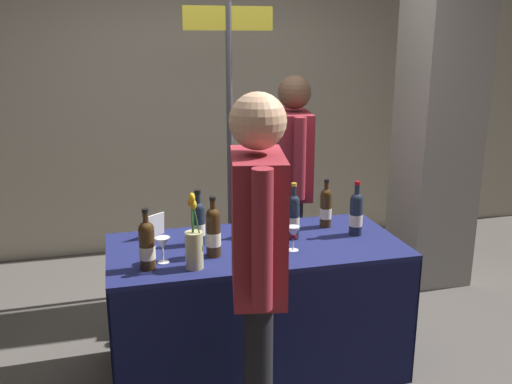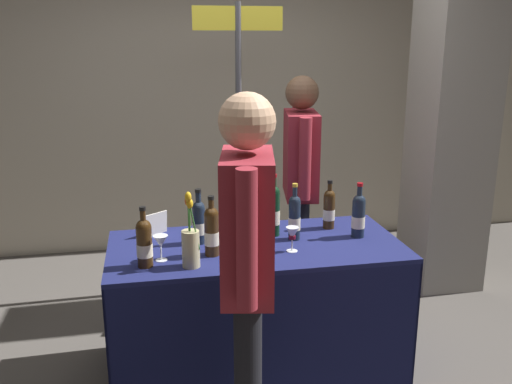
# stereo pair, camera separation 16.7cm
# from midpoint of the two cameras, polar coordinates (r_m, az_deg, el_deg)

# --- Properties ---
(ground_plane) EXTENTS (12.00, 12.00, 0.00)m
(ground_plane) POSITION_cam_midpoint_polar(r_m,az_deg,el_deg) (3.45, -1.45, -17.35)
(ground_plane) COLOR #514C47
(back_partition) EXTENTS (7.62, 0.12, 2.92)m
(back_partition) POSITION_cam_midpoint_polar(r_m,az_deg,el_deg) (5.05, -7.24, 10.71)
(back_partition) COLOR #B2A893
(back_partition) RESTS_ON ground_plane
(concrete_pillar) EXTENTS (0.50, 0.50, 3.36)m
(concrete_pillar) POSITION_cam_midpoint_polar(r_m,az_deg,el_deg) (4.39, 17.53, 12.31)
(concrete_pillar) COLOR gray
(concrete_pillar) RESTS_ON ground_plane
(tasting_table) EXTENTS (1.62, 0.76, 0.77)m
(tasting_table) POSITION_cam_midpoint_polar(r_m,az_deg,el_deg) (3.19, -1.52, -9.29)
(tasting_table) COLOR #191E51
(tasting_table) RESTS_ON ground_plane
(featured_wine_bottle) EXTENTS (0.07, 0.07, 0.36)m
(featured_wine_bottle) POSITION_cam_midpoint_polar(r_m,az_deg,el_deg) (3.20, 0.16, -1.81)
(featured_wine_bottle) COLOR black
(featured_wine_bottle) RESTS_ON tasting_table
(display_bottle_0) EXTENTS (0.07, 0.07, 0.31)m
(display_bottle_0) POSITION_cam_midpoint_polar(r_m,az_deg,el_deg) (3.09, -7.45, -3.09)
(display_bottle_0) COLOR #192333
(display_bottle_0) RESTS_ON tasting_table
(display_bottle_1) EXTENTS (0.08, 0.08, 0.32)m
(display_bottle_1) POSITION_cam_midpoint_polar(r_m,az_deg,el_deg) (3.24, 8.74, -2.16)
(display_bottle_1) COLOR #192333
(display_bottle_1) RESTS_ON tasting_table
(display_bottle_2) EXTENTS (0.08, 0.08, 0.32)m
(display_bottle_2) POSITION_cam_midpoint_polar(r_m,az_deg,el_deg) (2.91, -6.03, -4.03)
(display_bottle_2) COLOR #38230F
(display_bottle_2) RESTS_ON tasting_table
(display_bottle_3) EXTENTS (0.08, 0.08, 0.31)m
(display_bottle_3) POSITION_cam_midpoint_polar(r_m,az_deg,el_deg) (2.81, -12.77, -5.28)
(display_bottle_3) COLOR #38230F
(display_bottle_3) RESTS_ON tasting_table
(display_bottle_4) EXTENTS (0.07, 0.07, 0.33)m
(display_bottle_4) POSITION_cam_midpoint_polar(r_m,az_deg,el_deg) (3.15, 2.33, -2.48)
(display_bottle_4) COLOR #192333
(display_bottle_4) RESTS_ON tasting_table
(display_bottle_5) EXTENTS (0.07, 0.07, 0.30)m
(display_bottle_5) POSITION_cam_midpoint_polar(r_m,az_deg,el_deg) (3.36, 5.74, -1.56)
(display_bottle_5) COLOR #38230F
(display_bottle_5) RESTS_ON tasting_table
(wine_glass_near_vendor) EXTENTS (0.07, 0.07, 0.14)m
(wine_glass_near_vendor) POSITION_cam_midpoint_polar(r_m,az_deg,el_deg) (2.98, 2.22, -4.30)
(wine_glass_near_vendor) COLOR silver
(wine_glass_near_vendor) RESTS_ON tasting_table
(wine_glass_mid) EXTENTS (0.08, 0.08, 0.13)m
(wine_glass_mid) POSITION_cam_midpoint_polar(r_m,az_deg,el_deg) (2.88, -11.18, -5.26)
(wine_glass_mid) COLOR silver
(wine_glass_mid) RESTS_ON tasting_table
(flower_vase) EXTENTS (0.09, 0.09, 0.39)m
(flower_vase) POSITION_cam_midpoint_polar(r_m,az_deg,el_deg) (2.78, -8.08, -5.42)
(flower_vase) COLOR tan
(flower_vase) RESTS_ON tasting_table
(brochure_stand) EXTENTS (0.14, 0.11, 0.13)m
(brochure_stand) POSITION_cam_midpoint_polar(r_m,az_deg,el_deg) (3.26, -11.91, -3.41)
(brochure_stand) COLOR silver
(brochure_stand) RESTS_ON tasting_table
(vendor_presenter) EXTENTS (0.28, 0.61, 1.63)m
(vendor_presenter) POSITION_cam_midpoint_polar(r_m,az_deg,el_deg) (3.86, 2.58, 2.16)
(vendor_presenter) COLOR #2D3347
(vendor_presenter) RESTS_ON ground_plane
(taster_foreground_right) EXTENTS (0.28, 0.57, 1.67)m
(taster_foreground_right) POSITION_cam_midpoint_polar(r_m,az_deg,el_deg) (2.34, -1.89, -6.30)
(taster_foreground_right) COLOR black
(taster_foreground_right) RESTS_ON ground_plane
(booth_signpost) EXTENTS (0.64, 0.04, 2.12)m
(booth_signpost) POSITION_cam_midpoint_polar(r_m,az_deg,el_deg) (4.09, -3.91, 7.87)
(booth_signpost) COLOR #47474C
(booth_signpost) RESTS_ON ground_plane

